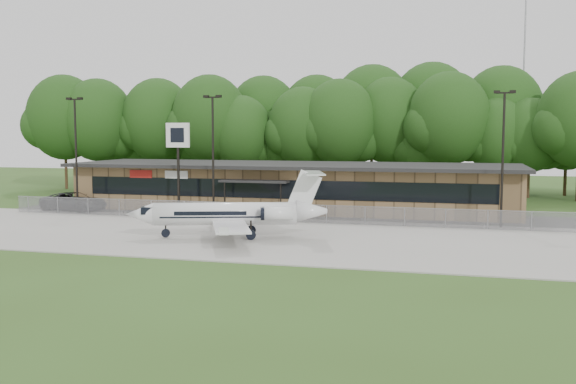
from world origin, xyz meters
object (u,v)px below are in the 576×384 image
(business_jet, at_px, (233,214))
(suv, at_px, (74,202))
(terminal, at_px, (293,186))
(pole_sign, at_px, (178,145))

(business_jet, relative_size, suv, 2.18)
(terminal, distance_m, business_jet, 17.20)
(terminal, distance_m, pole_sign, 11.63)
(pole_sign, bearing_deg, suv, 175.48)
(suv, bearing_deg, business_jet, -113.01)
(terminal, height_order, pole_sign, pole_sign)
(terminal, distance_m, suv, 20.09)
(business_jet, relative_size, pole_sign, 1.69)
(suv, relative_size, pole_sign, 0.78)
(terminal, relative_size, suv, 6.64)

